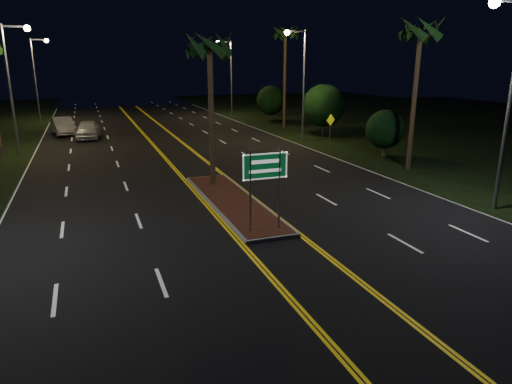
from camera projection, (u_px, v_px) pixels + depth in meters
name	position (u px, v px, depth m)	size (l,w,h in m)	color
ground	(295.00, 261.00, 15.43)	(120.00, 120.00, 0.00)	black
grass_right	(452.00, 126.00, 48.02)	(40.00, 110.00, 0.01)	black
median_island	(233.00, 202.00, 21.72)	(2.25, 10.25, 0.17)	gray
highway_sign	(265.00, 174.00, 17.30)	(1.80, 0.08, 3.20)	gray
streetlight_left_mid	(14.00, 74.00, 31.96)	(1.91, 0.44, 9.00)	gray
streetlight_left_far	(38.00, 70.00, 49.99)	(1.91, 0.44, 9.00)	gray
streetlight_right_near	(506.00, 82.00, 19.25)	(1.91, 0.44, 9.00)	gray
streetlight_right_mid	(300.00, 73.00, 37.27)	(1.91, 0.44, 9.00)	gray
streetlight_right_far	(228.00, 69.00, 55.30)	(1.91, 0.44, 9.00)	gray
palm_median	(210.00, 46.00, 22.91)	(2.40, 2.40, 8.30)	#382819
palm_right_near	(421.00, 31.00, 26.39)	(2.40, 2.40, 9.30)	#382819
palm_right_far	(285.00, 34.00, 44.26)	(2.40, 2.40, 10.30)	#382819
shrub_near	(385.00, 129.00, 32.05)	(2.70, 2.70, 3.30)	#382819
shrub_mid	(323.00, 106.00, 41.01)	(3.78, 3.78, 4.62)	#382819
shrub_far	(271.00, 100.00, 51.87)	(3.24, 3.24, 3.96)	#382819
car_near	(88.00, 128.00, 40.08)	(2.35, 5.47, 1.82)	silver
car_far	(63.00, 125.00, 42.32)	(2.35, 5.48, 1.83)	#AEB0B8
warning_sign	(330.00, 124.00, 38.16)	(0.93, 0.36, 2.34)	gray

